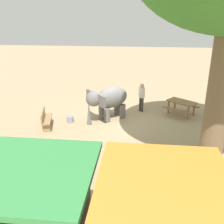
% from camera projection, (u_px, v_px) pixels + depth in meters
% --- Properties ---
extents(ground_plane, '(60.00, 60.00, 0.00)m').
position_uv_depth(ground_plane, '(116.00, 120.00, 13.56)').
color(ground_plane, tan).
extents(elephant, '(2.33, 2.28, 1.72)m').
position_uv_depth(elephant, '(108.00, 99.00, 13.34)').
color(elephant, slate).
rests_on(elephant, ground_plane).
extents(person_handler, '(0.35, 0.42, 1.62)m').
position_uv_depth(person_handler, '(142.00, 95.00, 14.49)').
color(person_handler, '#3F3833').
rests_on(person_handler, ground_plane).
extents(wooden_bench, '(0.74, 1.46, 0.88)m').
position_uv_depth(wooden_bench, '(46.00, 119.00, 12.57)').
color(wooden_bench, '#9E7A51').
rests_on(wooden_bench, ground_plane).
extents(picnic_table_near, '(2.10, 2.09, 0.78)m').
position_uv_depth(picnic_table_near, '(182.00, 105.00, 14.12)').
color(picnic_table_near, olive).
rests_on(picnic_table_near, ground_plane).
extents(market_stall_green, '(2.50, 2.50, 2.52)m').
position_uv_depth(market_stall_green, '(37.00, 224.00, 5.50)').
color(market_stall_green, '#59514C').
rests_on(market_stall_green, ground_plane).
extents(feed_bucket, '(0.36, 0.36, 0.32)m').
position_uv_depth(feed_bucket, '(70.00, 119.00, 13.32)').
color(feed_bucket, gray).
rests_on(feed_bucket, ground_plane).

